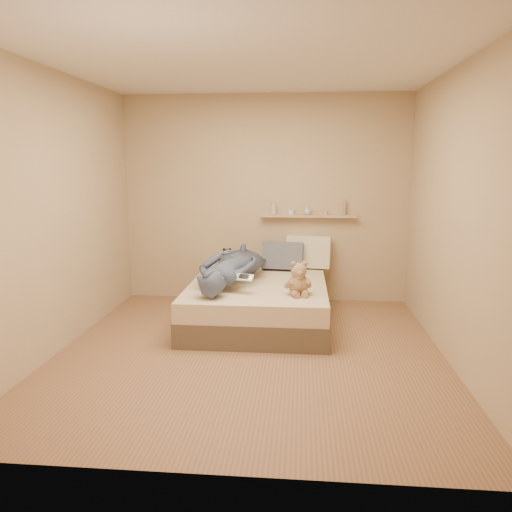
# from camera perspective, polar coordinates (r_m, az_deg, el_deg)

# --- Properties ---
(room) EXTENTS (3.80, 3.80, 3.80)m
(room) POSITION_cam_1_polar(r_m,az_deg,el_deg) (4.49, -0.76, 4.77)
(room) COLOR #8B6448
(room) RESTS_ON ground
(bed) EXTENTS (1.50, 1.90, 0.45)m
(bed) POSITION_cam_1_polar(r_m,az_deg,el_deg) (5.60, 0.26, -5.28)
(bed) COLOR brown
(bed) RESTS_ON floor
(game_console) EXTENTS (0.21, 0.13, 0.07)m
(game_console) POSITION_cam_1_polar(r_m,az_deg,el_deg) (5.03, -1.38, -2.46)
(game_console) COLOR silver
(game_console) RESTS_ON bed
(teddy_bear) EXTENTS (0.28, 0.28, 0.35)m
(teddy_bear) POSITION_cam_1_polar(r_m,az_deg,el_deg) (5.01, 4.89, -2.85)
(teddy_bear) COLOR #90744F
(teddy_bear) RESTS_ON bed
(dark_plush) EXTENTS (0.17, 0.17, 0.26)m
(dark_plush) POSITION_cam_1_polar(r_m,az_deg,el_deg) (6.30, -3.31, -0.37)
(dark_plush) COLOR black
(dark_plush) RESTS_ON bed
(pillow_cream) EXTENTS (0.58, 0.32, 0.43)m
(pillow_cream) POSITION_cam_1_polar(r_m,az_deg,el_deg) (6.30, 6.01, 0.42)
(pillow_cream) COLOR #C1B599
(pillow_cream) RESTS_ON bed
(pillow_grey) EXTENTS (0.52, 0.29, 0.37)m
(pillow_grey) POSITION_cam_1_polar(r_m,az_deg,el_deg) (6.17, 3.06, -0.03)
(pillow_grey) COLOR slate
(pillow_grey) RESTS_ON bed
(person) EXTENTS (0.89, 1.69, 0.38)m
(person) POSITION_cam_1_polar(r_m,az_deg,el_deg) (5.50, -2.68, -1.10)
(person) COLOR #444A6B
(person) RESTS_ON bed
(wall_shelf) EXTENTS (1.20, 0.12, 0.03)m
(wall_shelf) POSITION_cam_1_polar(r_m,az_deg,el_deg) (6.31, 5.98, 4.57)
(wall_shelf) COLOR tan
(wall_shelf) RESTS_ON wall_back
(shelf_bottles) EXTENTS (0.94, 0.11, 0.19)m
(shelf_bottles) POSITION_cam_1_polar(r_m,az_deg,el_deg) (6.30, 4.90, 5.32)
(shelf_bottles) COLOR #BABDC3
(shelf_bottles) RESTS_ON wall_shelf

